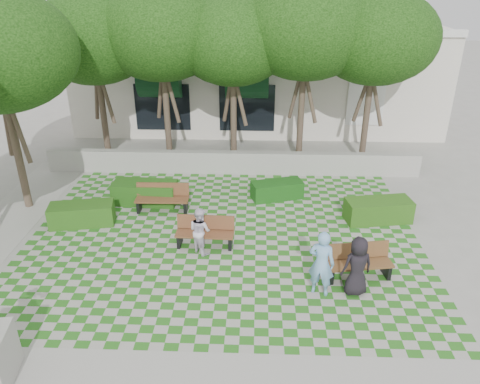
{
  "coord_description": "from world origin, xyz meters",
  "views": [
    {
      "loc": [
        0.99,
        -11.33,
        7.61
      ],
      "look_at": [
        0.5,
        1.5,
        1.4
      ],
      "focal_mm": 35.0,
      "sensor_mm": 36.0,
      "label": 1
    }
  ],
  "objects_px": {
    "bench_mid": "(205,232)",
    "person_dark": "(357,266)",
    "hedge_midleft": "(145,193)",
    "bench_east": "(358,262)",
    "person_white": "(200,230)",
    "hedge_west": "(82,214)",
    "bench_west": "(162,198)",
    "hedge_midright": "(277,190)",
    "hedge_east": "(378,210)",
    "person_blue": "(321,263)"
  },
  "relations": [
    {
      "from": "bench_west",
      "to": "hedge_west",
      "type": "distance_m",
      "value": 2.66
    },
    {
      "from": "bench_mid",
      "to": "person_white",
      "type": "height_order",
      "value": "person_white"
    },
    {
      "from": "hedge_west",
      "to": "person_dark",
      "type": "height_order",
      "value": "person_dark"
    },
    {
      "from": "bench_east",
      "to": "person_dark",
      "type": "height_order",
      "value": "person_dark"
    },
    {
      "from": "bench_west",
      "to": "person_blue",
      "type": "height_order",
      "value": "person_blue"
    },
    {
      "from": "hedge_midleft",
      "to": "person_dark",
      "type": "relative_size",
      "value": 1.37
    },
    {
      "from": "hedge_midright",
      "to": "hedge_west",
      "type": "bearing_deg",
      "value": -161.44
    },
    {
      "from": "bench_mid",
      "to": "bench_west",
      "type": "distance_m",
      "value": 2.76
    },
    {
      "from": "hedge_east",
      "to": "bench_mid",
      "type": "bearing_deg",
      "value": -162.69
    },
    {
      "from": "person_blue",
      "to": "person_dark",
      "type": "distance_m",
      "value": 0.91
    },
    {
      "from": "hedge_east",
      "to": "hedge_west",
      "type": "bearing_deg",
      "value": -176.46
    },
    {
      "from": "bench_east",
      "to": "person_white",
      "type": "height_order",
      "value": "person_white"
    },
    {
      "from": "bench_west",
      "to": "hedge_east",
      "type": "xyz_separation_m",
      "value": [
        7.23,
        -0.45,
        -0.08
      ]
    },
    {
      "from": "bench_mid",
      "to": "bench_west",
      "type": "height_order",
      "value": "bench_west"
    },
    {
      "from": "person_blue",
      "to": "person_dark",
      "type": "bearing_deg",
      "value": -157.7
    },
    {
      "from": "bench_west",
      "to": "person_dark",
      "type": "distance_m",
      "value": 7.22
    },
    {
      "from": "bench_mid",
      "to": "person_dark",
      "type": "distance_m",
      "value": 4.62
    },
    {
      "from": "bench_west",
      "to": "bench_mid",
      "type": "bearing_deg",
      "value": -52.89
    },
    {
      "from": "bench_east",
      "to": "hedge_midright",
      "type": "distance_m",
      "value": 5.11
    },
    {
      "from": "hedge_west",
      "to": "person_white",
      "type": "bearing_deg",
      "value": -20.28
    },
    {
      "from": "hedge_east",
      "to": "person_blue",
      "type": "xyz_separation_m",
      "value": [
        -2.36,
        -3.91,
        0.54
      ]
    },
    {
      "from": "hedge_midright",
      "to": "bench_east",
      "type": "bearing_deg",
      "value": -66.81
    },
    {
      "from": "bench_east",
      "to": "bench_west",
      "type": "relative_size",
      "value": 1.02
    },
    {
      "from": "hedge_midright",
      "to": "person_white",
      "type": "bearing_deg",
      "value": -122.97
    },
    {
      "from": "hedge_midright",
      "to": "person_dark",
      "type": "bearing_deg",
      "value": -71.46
    },
    {
      "from": "person_dark",
      "to": "hedge_east",
      "type": "bearing_deg",
      "value": -124.48
    },
    {
      "from": "hedge_midleft",
      "to": "bench_east",
      "type": "bearing_deg",
      "value": -31.83
    },
    {
      "from": "bench_west",
      "to": "hedge_midright",
      "type": "height_order",
      "value": "bench_west"
    },
    {
      "from": "hedge_west",
      "to": "person_dark",
      "type": "distance_m",
      "value": 8.85
    },
    {
      "from": "bench_east",
      "to": "hedge_midright",
      "type": "height_order",
      "value": "bench_east"
    },
    {
      "from": "bench_west",
      "to": "hedge_midright",
      "type": "bearing_deg",
      "value": 14.66
    },
    {
      "from": "bench_west",
      "to": "hedge_midleft",
      "type": "relative_size",
      "value": 0.81
    },
    {
      "from": "bench_mid",
      "to": "person_dark",
      "type": "relative_size",
      "value": 1.08
    },
    {
      "from": "person_blue",
      "to": "hedge_west",
      "type": "bearing_deg",
      "value": -4.8
    },
    {
      "from": "bench_west",
      "to": "person_dark",
      "type": "relative_size",
      "value": 1.12
    },
    {
      "from": "hedge_west",
      "to": "person_dark",
      "type": "relative_size",
      "value": 1.25
    },
    {
      "from": "bench_east",
      "to": "person_blue",
      "type": "height_order",
      "value": "person_blue"
    },
    {
      "from": "hedge_midleft",
      "to": "person_dark",
      "type": "distance_m",
      "value": 8.14
    },
    {
      "from": "bench_west",
      "to": "hedge_west",
      "type": "height_order",
      "value": "bench_west"
    },
    {
      "from": "bench_mid",
      "to": "hedge_west",
      "type": "height_order",
      "value": "bench_mid"
    },
    {
      "from": "person_white",
      "to": "hedge_west",
      "type": "bearing_deg",
      "value": 21.91
    },
    {
      "from": "hedge_midright",
      "to": "hedge_midleft",
      "type": "distance_m",
      "value": 4.72
    },
    {
      "from": "person_blue",
      "to": "person_dark",
      "type": "height_order",
      "value": "person_blue"
    },
    {
      "from": "hedge_midleft",
      "to": "person_dark",
      "type": "xyz_separation_m",
      "value": [
        6.5,
        -4.88,
        0.42
      ]
    },
    {
      "from": "bench_east",
      "to": "person_blue",
      "type": "relative_size",
      "value": 1.02
    },
    {
      "from": "bench_mid",
      "to": "hedge_east",
      "type": "distance_m",
      "value": 5.79
    },
    {
      "from": "person_white",
      "to": "bench_mid",
      "type": "bearing_deg",
      "value": -63.21
    },
    {
      "from": "hedge_midleft",
      "to": "person_white",
      "type": "relative_size",
      "value": 1.56
    },
    {
      "from": "hedge_midright",
      "to": "bench_west",
      "type": "bearing_deg",
      "value": -164.5
    },
    {
      "from": "bench_west",
      "to": "person_blue",
      "type": "bearing_deg",
      "value": -42.7
    }
  ]
}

